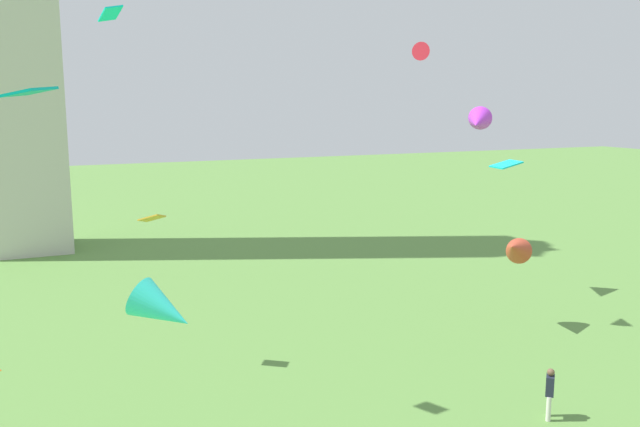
# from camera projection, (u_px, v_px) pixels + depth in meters

# --- Properties ---
(person_1) EXTENTS (0.53, 0.53, 1.82)m
(person_1) POSITION_uv_depth(u_px,v_px,m) (550.00, 390.00, 22.80)
(person_1) COLOR silver
(person_1) RESTS_ON ground_plane
(kite_flying_0) EXTENTS (2.40, 2.41, 1.66)m
(kite_flying_0) POSITION_uv_depth(u_px,v_px,m) (478.00, 122.00, 36.23)
(kite_flying_0) COLOR #C236E8
(kite_flying_2) EXTENTS (2.38, 2.24, 1.71)m
(kite_flying_2) POSITION_uv_depth(u_px,v_px,m) (515.00, 249.00, 31.20)
(kite_flying_2) COLOR #BD4126
(kite_flying_3) EXTENTS (1.13, 1.04, 0.47)m
(kite_flying_3) POSITION_uv_depth(u_px,v_px,m) (152.00, 218.00, 26.55)
(kite_flying_3) COLOR gold
(kite_flying_5) EXTENTS (2.48, 2.44, 1.90)m
(kite_flying_5) POSITION_uv_depth(u_px,v_px,m) (164.00, 310.00, 20.16)
(kite_flying_5) COLOR #30EFDA
(kite_flying_6) EXTENTS (1.08, 0.79, 0.28)m
(kite_flying_6) POSITION_uv_depth(u_px,v_px,m) (506.00, 164.00, 24.32)
(kite_flying_6) COLOR #13CFDB
(kite_flying_7) EXTENTS (1.44, 1.41, 0.86)m
(kite_flying_7) POSITION_uv_depth(u_px,v_px,m) (424.00, 52.00, 30.50)
(kite_flying_7) COLOR #EC263C
(kite_flying_8) EXTENTS (1.23, 1.35, 0.26)m
(kite_flying_8) POSITION_uv_depth(u_px,v_px,m) (29.00, 92.00, 14.24)
(kite_flying_8) COLOR #04B0B4
(kite_flying_10) EXTENTS (0.74, 0.97, 0.50)m
(kite_flying_10) POSITION_uv_depth(u_px,v_px,m) (110.00, 13.00, 21.09)
(kite_flying_10) COLOR #0CE8EA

